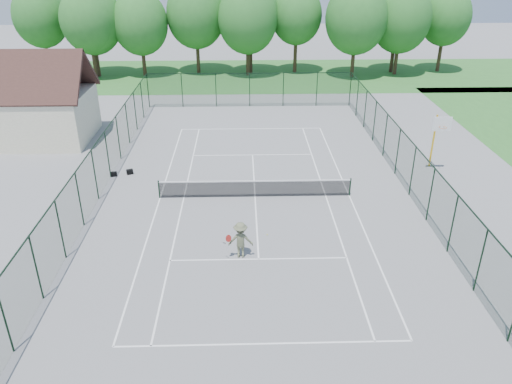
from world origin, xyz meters
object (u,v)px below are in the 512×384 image
tennis_net (255,188)px  basketball_goal (438,131)px  tennis_player (241,240)px  sports_bag_a (114,174)px

tennis_net → basketball_goal: 12.34m
tennis_net → tennis_player: size_ratio=5.12×
basketball_goal → tennis_player: 15.92m
tennis_player → tennis_net: bearing=82.3°
tennis_net → basketball_goal: (11.61, 3.67, 1.99)m
sports_bag_a → tennis_player: bearing=-62.5°
tennis_net → sports_bag_a: bearing=160.6°
tennis_net → tennis_player: tennis_player is taller
basketball_goal → sports_bag_a: bearing=-178.4°
basketball_goal → tennis_net: bearing=-162.5°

